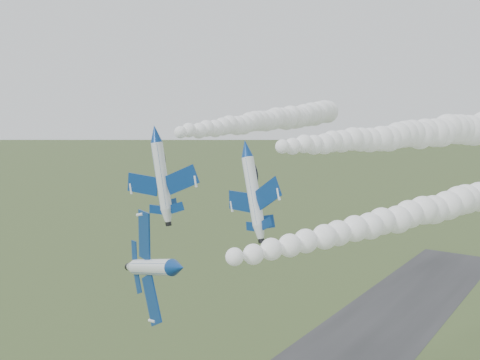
% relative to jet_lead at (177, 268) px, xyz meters
% --- Properties ---
extents(jet_lead, '(7.76, 13.39, 11.18)m').
position_rel_jet_lead_xyz_m(jet_lead, '(0.00, 0.00, 0.00)').
color(jet_lead, white).
extents(smoke_trail_jet_lead, '(31.14, 67.76, 5.05)m').
position_rel_jet_lead_xyz_m(smoke_trail_jet_lead, '(15.03, 36.14, 2.26)').
color(smoke_trail_jet_lead, white).
extents(jet_pair_left, '(11.56, 13.86, 3.68)m').
position_rel_jet_lead_xyz_m(jet_pair_left, '(-19.12, 17.28, 11.20)').
color(jet_pair_left, white).
extents(smoke_trail_jet_pair_left, '(15.79, 73.30, 5.75)m').
position_rel_jet_lead_xyz_m(smoke_trail_jet_pair_left, '(-24.34, 56.82, 12.58)').
color(smoke_trail_jet_pair_left, white).
extents(jet_pair_right, '(10.13, 12.15, 3.91)m').
position_rel_jet_lead_xyz_m(jet_pair_right, '(-4.41, 17.41, 9.74)').
color(jet_pair_right, white).
extents(smoke_trail_jet_pair_right, '(23.75, 52.12, 5.51)m').
position_rel_jet_lead_xyz_m(smoke_trail_jet_pair_right, '(6.24, 44.99, 10.70)').
color(smoke_trail_jet_pair_right, white).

